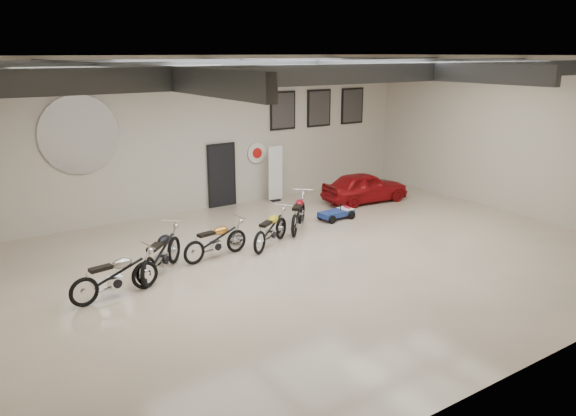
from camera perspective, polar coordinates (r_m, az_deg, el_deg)
floor at (r=14.29m, az=2.71°, el=-5.33°), size 16.00×12.00×0.01m
ceiling at (r=13.35m, az=2.99°, el=15.15°), size 16.00×12.00×0.01m
back_wall at (r=18.68m, az=-8.36°, el=7.43°), size 16.00×0.02×5.00m
right_wall at (r=19.43m, az=22.22°, el=6.76°), size 0.02×12.00×5.00m
ceiling_beams at (r=13.35m, az=2.98°, el=14.08°), size 15.80×11.80×0.32m
door at (r=19.11m, az=-6.77°, el=3.25°), size 0.92×0.08×2.10m
logo_plaque at (r=17.25m, az=-20.43°, el=6.97°), size 2.30×0.06×1.16m
poster_left at (r=20.05m, az=-0.54°, el=9.87°), size 1.05×0.08×1.35m
poster_mid at (r=20.97m, az=3.16°, el=10.10°), size 1.05×0.08×1.35m
poster_right at (r=21.97m, az=6.54°, el=10.28°), size 1.05×0.08×1.35m
oil_sign at (r=19.65m, az=-3.20°, el=5.61°), size 0.72×0.10×0.72m
banner_stand at (r=19.66m, az=-1.29°, el=3.45°), size 0.54×0.26×1.92m
motorcycle_silver at (r=12.59m, az=-17.18°, el=-6.50°), size 2.03×0.87×1.02m
motorcycle_black at (r=13.56m, az=-12.76°, el=-4.40°), size 1.97×1.95×1.10m
motorcycle_gold at (r=14.39m, az=-7.36°, el=-3.22°), size 1.95×0.86×0.98m
motorcycle_yellow at (r=15.14m, az=-1.79°, el=-2.10°), size 1.93×1.52×0.99m
motorcycle_red at (r=16.55m, az=1.06°, el=-0.43°), size 1.87×1.89×1.06m
go_kart at (r=17.77m, az=5.21°, el=-0.27°), size 1.47×0.72×0.52m
vintage_car at (r=19.84m, az=7.84°, el=2.13°), size 1.59×3.23×1.06m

